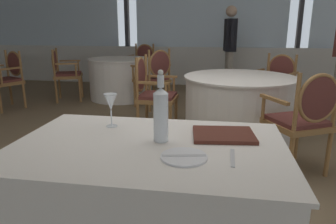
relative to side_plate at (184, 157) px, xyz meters
The scene contains 19 objects.
ground_plane 1.54m from the side_plate, 94.48° to the left, with size 15.50×15.50×0.00m, color #756047.
window_wall_far 5.84m from the side_plate, 91.04° to the left, with size 11.74×0.14×2.81m.
foreground_table 0.44m from the side_plate, 143.83° to the left, with size 1.34×0.88×0.73m.
side_plate is the anchor object (origin of this frame).
butter_knife 0.01m from the side_plate, ahead, with size 0.20×0.02×0.00m, color silver.
dinner_fork 0.21m from the side_plate, ahead, with size 0.19×0.02×0.00m, color silver.
water_bottle 0.28m from the side_plate, 125.45° to the left, with size 0.07×0.07×0.36m.
wine_glass 0.61m from the side_plate, 140.62° to the left, with size 0.08×0.08×0.19m.
menu_book 0.35m from the side_plate, 60.65° to the left, with size 0.32×0.25×0.02m, color #512319.
background_table_0 2.49m from the side_plate, 81.04° to the left, with size 1.31×1.31×0.73m.
dining_chair_0_0 3.48m from the side_plate, 73.97° to the left, with size 0.65×0.63×0.92m.
dining_chair_0_1 2.58m from the side_plate, 105.73° to the left, with size 0.49×0.55×0.94m.
dining_chair_0_2 1.73m from the side_plate, 59.12° to the left, with size 0.65×0.62×0.94m.
background_table_1 4.54m from the side_plate, 111.25° to the left, with size 1.17×1.17×0.73m.
dining_chair_1_0 5.41m from the side_plate, 105.73° to the left, with size 0.59×0.54×0.94m.
dining_chair_1_1 4.66m from the side_plate, 123.72° to the left, with size 0.59×0.63×0.92m.
dining_chair_1_2 3.68m from the side_plate, 103.62° to the left, with size 0.65×0.66×0.96m.
dining_chair_3_1 4.57m from the side_plate, 134.72° to the left, with size 0.64×0.61×0.92m.
diner_person_0 5.11m from the side_plate, 86.37° to the left, with size 0.25×0.53×1.68m.
Camera 1 is at (0.24, -2.62, 1.29)m, focal length 33.39 mm.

